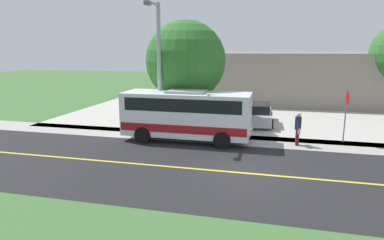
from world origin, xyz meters
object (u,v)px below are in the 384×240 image
Objects in this scene: pedestrian_with_bags at (298,128)px; parked_car_near at (258,114)px; tree_curbside at (186,61)px; commercial_building at (274,77)px; street_light_pole at (158,65)px; stop_sign at (346,108)px; shuttle_bus_front at (187,113)px.

pedestrian_with_bags is 5.40m from parked_car_near.
commercial_building is (-14.00, 5.52, -1.99)m from tree_curbside.
street_light_pole reaches higher than tree_curbside.
street_light_pole is at bearing -21.36° from commercial_building.
street_light_pole reaches higher than pedestrian_with_bags.
stop_sign is at bearing 115.35° from pedestrian_with_bags.
parked_car_near is at bearing 144.74° from shuttle_bus_front.
pedestrian_with_bags is at bearing 93.86° from shuttle_bus_front.
shuttle_bus_front is at bearing 77.55° from street_light_pole.
stop_sign is 0.42× the size of tree_curbside.
parked_car_near is 6.30m from tree_curbside.
tree_curbside is at bearing -110.05° from pedestrian_with_bags.
tree_curbside is (-2.92, -0.81, 2.79)m from shuttle_bus_front.
commercial_building reaches higher than pedestrian_with_bags.
street_light_pole is (-0.39, -1.75, 2.65)m from shuttle_bus_front.
parked_car_near is 11.80m from commercial_building.
street_light_pole reaches higher than stop_sign.
shuttle_bus_front is 2.51× the size of stop_sign.
street_light_pole is (1.23, -10.36, 2.26)m from stop_sign.
shuttle_bus_front is 0.34× the size of commercial_building.
stop_sign is 9.80m from tree_curbside.
pedestrian_with_bags is at bearing 25.53° from parked_car_near.
tree_curbside reaches higher than parked_car_near.
stop_sign is 0.14× the size of commercial_building.
stop_sign is at bearing 53.07° from parked_car_near.
shuttle_bus_front is at bearing -79.37° from stop_sign.
pedestrian_with_bags is 16.62m from commercial_building.
parked_car_near is at bearing 131.72° from street_light_pole.
shuttle_bus_front is 3.20m from street_light_pole.
pedestrian_with_bags is 0.40× the size of parked_car_near.
commercial_building is at bearing 158.47° from tree_curbside.
shuttle_bus_front is 1.62× the size of parked_car_near.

